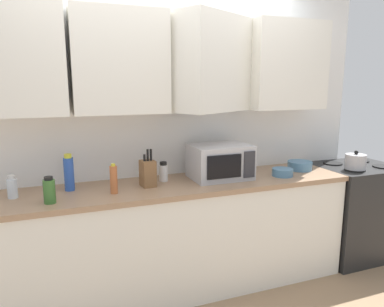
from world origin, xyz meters
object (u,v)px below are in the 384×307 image
Objects in this scene: knife_block at (148,173)px; bowl_mixing_large at (300,166)px; stove_range at (353,210)px; bottle_green_oil at (49,191)px; bottle_spice_jar at (114,179)px; bottle_blue_cleaner at (69,173)px; kettle at (355,162)px; microwave at (220,162)px; bowl_ceramic_small at (282,172)px; bottle_white_jar at (163,172)px; bottle_clear_tall at (12,188)px.

knife_block is 1.42m from bowl_mixing_large.
bottle_green_oil is (-2.74, -0.14, 0.53)m from stove_range.
knife_block is 1.33× the size of bottle_spice_jar.
stove_range is at bearing -2.61° from bottle_blue_cleaner.
knife_block reaches higher than stove_range.
bottle_green_oil is 0.43m from bottle_spice_jar.
kettle is 1.01× the size of bottle_green_oil.
bottle_blue_cleaner is (-0.29, 0.19, 0.03)m from bottle_spice_jar.
microwave is 1.76× the size of bottle_blue_cleaner.
kettle is at bearing -1.83° from bottle_spice_jar.
microwave is 0.55m from bowl_ceramic_small.
bottle_green_oil is (-1.31, -0.19, -0.06)m from microwave.
bottle_spice_jar is 1.70m from bowl_mixing_large.
bowl_mixing_large is (0.28, 0.13, 0.01)m from bowl_ceramic_small.
stove_range is 5.75× the size of bottle_white_jar.
kettle is 1.03× the size of bowl_ceramic_small.
bottle_blue_cleaner is 1.25× the size of bowl_mixing_large.
microwave is at bearing -179.59° from bowl_mixing_large.
kettle reaches higher than bowl_ceramic_small.
microwave is 1.66× the size of knife_block.
knife_block reaches higher than bottle_spice_jar.
bottle_spice_jar is 1.23× the size of bowl_ceramic_small.
kettle is at bearing -8.51° from microwave.
bottle_clear_tall is 0.60× the size of bottle_blue_cleaner.
bottle_clear_tall reaches higher than stove_range.
bottle_white_jar is 0.90× the size of bowl_ceramic_small.
stove_range is 3.34× the size of bottle_blue_cleaner.
microwave is at bearing 166.53° from bowl_ceramic_small.
bottle_green_oil is at bearing -171.95° from microwave.
bottle_blue_cleaner is at bearing 177.39° from stove_range.
stove_range is 2.80m from bottle_green_oil.
bottle_clear_tall is at bearing -172.08° from bottle_blue_cleaner.
knife_block is 0.94m from bottle_clear_tall.
bottle_white_jar is at bearing 17.03° from bottle_green_oil.
stove_range is at bearing 39.47° from kettle.
bottle_spice_jar is at bearing 179.73° from bowl_ceramic_small.
stove_range is 2.12m from knife_block.
kettle is 1.74m from bottle_white_jar.
bottle_blue_cleaner is 1.72m from bowl_ceramic_small.
kettle is at bearing -6.05° from bottle_blue_cleaner.
bottle_clear_tall is 2.09m from bowl_ceramic_small.
kettle is at bearing -8.66° from bottle_white_jar.
bowl_mixing_large is at bearing -0.31° from bottle_clear_tall.
bottle_green_oil is 0.83× the size of bottle_spice_jar.
bowl_mixing_large is at bearing 1.23° from knife_block.
bottle_spice_jar is (-2.15, 0.07, 0.02)m from kettle.
microwave is 2.20× the size of bowl_mixing_large.
microwave is at bearing 2.30° from knife_block.
microwave is 1.33m from bottle_green_oil.
bottle_green_oil is at bearing -40.46° from bottle_clear_tall.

